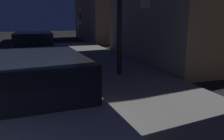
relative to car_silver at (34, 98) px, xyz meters
name	(u,v)px	position (x,y,z in m)	size (l,w,h in m)	color
car_silver	(34,98)	(0.00, 0.00, 0.00)	(2.23, 4.62, 1.43)	#B7B7BF
car_green	(34,48)	(0.00, 6.87, 0.00)	(2.01, 4.53, 1.43)	#19592D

